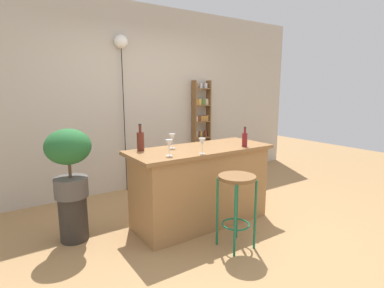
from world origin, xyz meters
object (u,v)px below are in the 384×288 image
at_px(potted_plant, 69,157).
at_px(plant_stool, 74,218).
at_px(bottle_soda_blue, 140,141).
at_px(bar_stool, 237,194).
at_px(spice_shelf, 201,129).
at_px(wine_glass_left, 172,138).
at_px(pendant_globe_light, 121,45).
at_px(bottle_sauce_amber, 245,139).
at_px(wine_glass_center, 169,144).
at_px(wine_glass_right, 202,142).

bearing_deg(potted_plant, plant_stool, -90.00).
xyz_separation_m(plant_stool, bottle_soda_blue, (0.70, -0.15, 0.77)).
relative_size(plant_stool, bottle_soda_blue, 1.61).
bearing_deg(bottle_soda_blue, bar_stool, -56.23).
height_order(spice_shelf, plant_stool, spice_shelf).
distance_m(spice_shelf, wine_glass_left, 1.94).
distance_m(spice_shelf, pendant_globe_light, 1.91).
relative_size(plant_stool, potted_plant, 0.68).
bearing_deg(bottle_sauce_amber, wine_glass_center, 175.58).
distance_m(bottle_soda_blue, bottle_sauce_amber, 1.18).
relative_size(plant_stool, bottle_sauce_amber, 2.03).
bearing_deg(spice_shelf, bottle_soda_blue, -143.23).
relative_size(wine_glass_left, wine_glass_center, 1.00).
xyz_separation_m(bottle_soda_blue, pendant_globe_light, (0.34, 1.32, 1.16)).
bearing_deg(wine_glass_center, wine_glass_left, 55.47).
height_order(potted_plant, bottle_soda_blue, bottle_soda_blue).
bearing_deg(spice_shelf, wine_glass_left, -135.39).
height_order(plant_stool, potted_plant, potted_plant).
height_order(spice_shelf, pendant_globe_light, pendant_globe_light).
height_order(potted_plant, bottle_sauce_amber, potted_plant).
bearing_deg(potted_plant, wine_glass_right, -28.65).
xyz_separation_m(spice_shelf, wine_glass_center, (-1.59, -1.67, 0.14)).
distance_m(plant_stool, wine_glass_center, 1.26).
bearing_deg(bottle_soda_blue, plant_stool, 167.78).
bearing_deg(spice_shelf, wine_glass_right, -125.39).
distance_m(bar_stool, potted_plant, 1.69).
height_order(bottle_soda_blue, wine_glass_center, bottle_soda_blue).
bearing_deg(wine_glass_center, wine_glass_right, -17.92).
xyz_separation_m(potted_plant, wine_glass_center, (0.84, -0.53, 0.13)).
xyz_separation_m(wine_glass_center, wine_glass_right, (0.33, -0.11, 0.00)).
bearing_deg(pendant_globe_light, bar_stool, -83.37).
xyz_separation_m(bottle_sauce_amber, wine_glass_right, (-0.63, -0.03, 0.03)).
bearing_deg(spice_shelf, potted_plant, -154.90).
height_order(spice_shelf, wine_glass_right, spice_shelf).
xyz_separation_m(potted_plant, bottle_soda_blue, (0.70, -0.15, 0.12)).
height_order(spice_shelf, bottle_soda_blue, spice_shelf).
bearing_deg(bar_stool, spice_shelf, 62.44).
bearing_deg(pendant_globe_light, spice_shelf, -1.05).
relative_size(bar_stool, bottle_sauce_amber, 3.15).
height_order(plant_stool, bottle_sauce_amber, bottle_sauce_amber).
xyz_separation_m(bottle_sauce_amber, pendant_globe_light, (-0.76, 1.77, 1.19)).
xyz_separation_m(wine_glass_left, wine_glass_center, (-0.22, -0.32, 0.00)).
distance_m(potted_plant, wine_glass_right, 1.34).
bearing_deg(bar_stool, wine_glass_center, 132.02).
bearing_deg(wine_glass_center, plant_stool, 147.64).
xyz_separation_m(spice_shelf, bottle_sauce_amber, (-0.64, -1.75, 0.11)).
xyz_separation_m(wine_glass_center, pendant_globe_light, (0.20, 1.70, 1.16)).
relative_size(bar_stool, wine_glass_center, 4.46).
xyz_separation_m(plant_stool, wine_glass_center, (0.84, -0.53, 0.77)).
relative_size(potted_plant, pendant_globe_light, 0.30).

